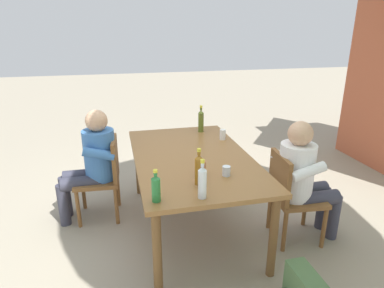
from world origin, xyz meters
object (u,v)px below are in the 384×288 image
Objects in this scene: bottle_olive at (201,121)px; cup_glass at (226,171)px; chair_near_left at (105,174)px; bottle_green at (156,188)px; bottle_amber at (199,169)px; person_in_plaid_shirt at (92,160)px; cup_white at (223,135)px; bottle_clear at (202,182)px; person_in_white_shirt at (303,176)px; chair_far_right at (290,193)px; cup_terracotta at (201,168)px; dining_table at (192,163)px.

bottle_olive reaches higher than cup_glass.
bottle_green is (1.21, 0.40, 0.39)m from chair_near_left.
bottle_amber is 1.38m from bottle_olive.
cup_white is at bearing 89.01° from person_in_plaid_shirt.
bottle_clear is 0.33m from bottle_green.
chair_near_left is 1.33m from bottle_amber.
cup_glass is at bearing -83.98° from person_in_white_shirt.
chair_far_right is 0.74× the size of person_in_plaid_shirt.
person_in_plaid_shirt is 3.95× the size of bottle_clear.
person_in_plaid_shirt is (-0.01, -0.11, 0.17)m from chair_near_left.
bottle_clear is (0.40, -1.07, 0.25)m from person_in_white_shirt.
cup_white is at bearing 150.80° from cup_terracotta.
bottle_amber is 0.94× the size of bottle_olive.
bottle_olive is at bearing 104.05° from person_in_plaid_shirt.
bottle_green is at bearing -36.60° from cup_white.
cup_terracotta reaches higher than dining_table.
bottle_clear reaches higher than dining_table.
person_in_plaid_shirt is at bearing -75.95° from bottle_olive.
cup_terracotta is at bearing 166.02° from bottle_clear.
bottle_clear is 0.95× the size of bottle_olive.
cup_terracotta reaches higher than chair_far_right.
bottle_clear and bottle_amber have the same top height.
bottle_amber is 0.41m from bottle_green.
person_in_white_shirt is at bearing 32.26° from cup_white.
chair_far_right is 0.20m from person_in_white_shirt.
bottle_amber is (0.18, -1.04, 0.25)m from person_in_white_shirt.
dining_table is 0.61m from cup_white.
bottle_amber is at bearing -8.26° from dining_table.
bottle_olive is (-1.55, 0.40, 0.01)m from bottle_clear.
bottle_olive is (-1.14, -0.57, 0.43)m from chair_far_right.
bottle_olive is at bearing 165.63° from bottle_clear.
cup_white is at bearing 155.44° from bottle_clear.
dining_table is 0.86m from bottle_clear.
bottle_olive is (-0.73, 0.28, 0.21)m from dining_table.
chair_far_right is 0.74× the size of person_in_white_shirt.
cup_glass is at bearing -82.40° from chair_far_right.
dining_table is 1.04m from person_in_plaid_shirt.
bottle_clear reaches higher than bottle_green.
bottle_clear is (1.24, 0.84, 0.25)m from person_in_plaid_shirt.
cup_white is (-0.40, 0.44, 0.14)m from dining_table.
cup_glass is at bearing 48.02° from chair_near_left.
bottle_clear reaches higher than chair_far_right.
bottle_amber is 2.61× the size of cup_terracotta.
person_in_plaid_shirt reaches higher than chair_far_right.
bottle_olive reaches higher than bottle_clear.
person_in_plaid_shirt is 1.36m from bottle_amber.
cup_white is at bearing 152.19° from bottle_amber.
chair_far_right is 10.46× the size of cup_glass.
dining_table is at bearing -116.05° from chair_far_right.
person_in_white_shirt reaches higher than chair_far_right.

